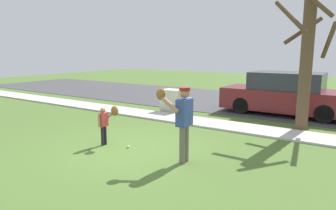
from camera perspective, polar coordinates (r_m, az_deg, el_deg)
name	(u,v)px	position (r m, az deg, el deg)	size (l,w,h in m)	color
ground_plane	(197,123)	(10.42, 5.57, -3.40)	(48.00, 48.00, 0.00)	#4C6B2D
sidewalk_strip	(199,122)	(10.50, 5.83, -3.14)	(36.00, 1.20, 0.06)	beige
road_surface	(247,102)	(15.03, 14.76, 0.52)	(36.00, 6.80, 0.02)	#424244
person_adult	(182,116)	(6.53, 2.71, -2.09)	(0.67, 0.63, 1.67)	#6B6656
person_child	(106,120)	(7.97, -11.56, -2.76)	(0.45, 0.41, 1.05)	black
baseball	(128,147)	(7.81, -7.51, -7.79)	(0.07, 0.07, 0.07)	white
utility_cabinet	(173,101)	(12.20, 0.90, 0.82)	(0.85, 0.63, 0.91)	beige
street_tree_near	(307,57)	(10.02, 24.73, 8.19)	(1.84, 1.88, 4.18)	brown
parked_suv_maroon	(286,94)	(12.48, 21.39, 1.88)	(4.70, 1.90, 1.63)	maroon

